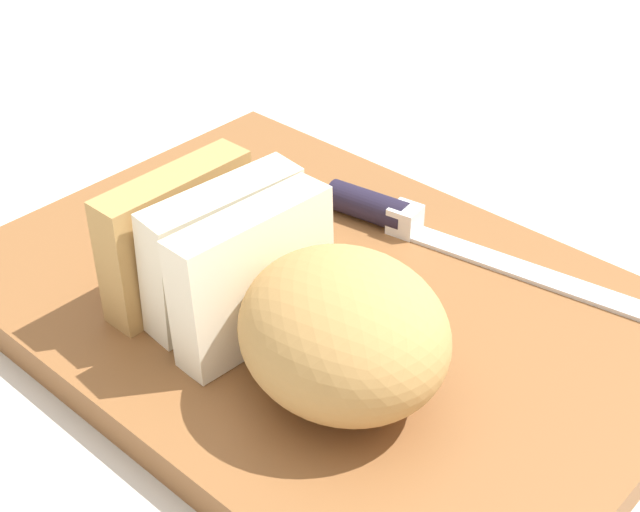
# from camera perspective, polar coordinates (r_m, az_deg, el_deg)

# --- Properties ---
(ground_plane) EXTENTS (3.00, 3.00, 0.00)m
(ground_plane) POSITION_cam_1_polar(r_m,az_deg,el_deg) (0.59, 0.00, -4.24)
(ground_plane) COLOR beige
(cutting_board) EXTENTS (0.46, 0.33, 0.02)m
(cutting_board) POSITION_cam_1_polar(r_m,az_deg,el_deg) (0.59, 0.00, -3.34)
(cutting_board) COLOR brown
(cutting_board) RESTS_ON ground_plane
(bread_loaf) EXTENTS (0.21, 0.12, 0.09)m
(bread_loaf) POSITION_cam_1_polar(r_m,az_deg,el_deg) (0.51, -1.85, -2.77)
(bread_loaf) COLOR tan
(bread_loaf) RESTS_ON cutting_board
(bread_knife) EXTENTS (0.29, 0.08, 0.02)m
(bread_knife) POSITION_cam_1_polar(r_m,az_deg,el_deg) (0.63, 6.26, 1.89)
(bread_knife) COLOR silver
(bread_knife) RESTS_ON cutting_board
(crumb_near_knife) EXTENTS (0.01, 0.01, 0.01)m
(crumb_near_knife) POSITION_cam_1_polar(r_m,az_deg,el_deg) (0.56, 6.06, -4.19)
(crumb_near_knife) COLOR tan
(crumb_near_knife) RESTS_ON cutting_board
(crumb_near_loaf) EXTENTS (0.01, 0.01, 0.01)m
(crumb_near_loaf) POSITION_cam_1_polar(r_m,az_deg,el_deg) (0.56, 5.41, -3.97)
(crumb_near_loaf) COLOR tan
(crumb_near_loaf) RESTS_ON cutting_board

